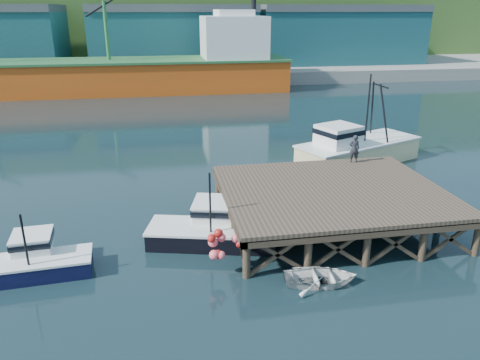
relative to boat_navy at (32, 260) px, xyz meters
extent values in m
plane|color=black|center=(9.71, 2.64, -0.66)|extent=(300.00, 300.00, 0.00)
cube|color=brown|center=(15.21, 2.64, 1.34)|extent=(12.00, 10.00, 0.25)
cube|color=#473828|center=(15.21, -2.21, 1.09)|extent=(12.00, 0.30, 0.35)
cylinder|color=#473828|center=(9.51, -2.06, 0.14)|extent=(0.36, 0.36, 2.60)
cylinder|color=#473828|center=(20.91, -2.06, 0.14)|extent=(0.36, 0.36, 2.60)
cylinder|color=#473828|center=(9.51, 7.34, 0.14)|extent=(0.36, 0.36, 2.60)
cylinder|color=#473828|center=(20.91, 7.34, 0.14)|extent=(0.36, 0.36, 2.60)
cube|color=gray|center=(9.71, 72.64, 0.34)|extent=(160.00, 40.00, 2.00)
cube|color=#1A5457|center=(9.71, 67.64, 5.84)|extent=(28.00, 16.00, 9.00)
cube|color=#1A5457|center=(39.71, 67.64, 5.84)|extent=(30.00, 16.00, 9.00)
cube|color=#CF4F13|center=(-2.29, 50.64, 1.54)|extent=(55.00, 9.50, 4.40)
cube|color=#26592D|center=(-2.29, 50.64, 3.84)|extent=(55.50, 10.00, 0.30)
cube|color=silver|center=(17.71, 50.64, 6.84)|extent=(9.00, 9.00, 6.00)
cube|color=silver|center=(17.71, 50.64, 10.14)|extent=(5.00, 7.00, 1.20)
cylinder|color=black|center=(20.71, 50.64, 11.84)|extent=(0.70, 0.70, 2.50)
cube|color=#2D511E|center=(9.71, 102.64, 10.34)|extent=(220.00, 50.00, 22.00)
cube|color=#0E1033|center=(0.02, -0.24, -0.26)|extent=(5.26, 2.25, 0.80)
cube|color=silver|center=(0.02, -0.24, 0.16)|extent=(5.36, 2.30, 0.11)
cube|color=silver|center=(-0.05, 0.68, 0.54)|extent=(1.80, 1.80, 0.80)
cube|color=black|center=(-0.05, 0.68, 0.71)|extent=(1.90, 1.90, 0.27)
cylinder|color=black|center=(0.06, -0.75, 1.38)|extent=(0.10, 0.10, 2.48)
cube|color=black|center=(8.42, 1.44, -0.21)|extent=(6.86, 3.92, 0.90)
cube|color=silver|center=(8.42, 1.44, 0.26)|extent=(7.00, 4.00, 0.12)
cube|color=silver|center=(8.71, 2.57, 0.69)|extent=(2.62, 2.62, 0.90)
cube|color=black|center=(8.71, 2.57, 0.88)|extent=(2.76, 2.76, 0.30)
cylinder|color=black|center=(8.26, 0.81, 1.83)|extent=(0.10, 0.10, 3.19)
sphere|color=#FF5D67|center=(8.22, -1.35, 0.44)|extent=(0.42, 0.42, 0.42)
sphere|color=#FF5D67|center=(9.12, -1.15, 0.64)|extent=(0.42, 0.42, 0.42)
sphere|color=red|center=(8.72, -1.64, 0.83)|extent=(0.42, 0.42, 0.42)
cube|color=beige|center=(21.32, 12.91, 0.17)|extent=(10.65, 7.08, 1.65)
cube|color=silver|center=(21.32, 12.91, 1.04)|extent=(10.89, 7.31, 0.14)
cube|color=silver|center=(19.03, 12.91, 1.82)|extent=(3.52, 3.42, 1.65)
cube|color=black|center=(19.03, 12.91, 2.18)|extent=(3.64, 3.54, 0.37)
cylinder|color=black|center=(21.78, 12.91, 3.47)|extent=(0.12, 0.12, 5.50)
imported|color=silver|center=(12.61, -3.16, -0.33)|extent=(3.50, 2.71, 0.67)
imported|color=black|center=(18.23, 6.89, 2.37)|extent=(0.72, 0.54, 1.80)
camera|label=1|loc=(5.99, -20.02, 10.69)|focal=35.00mm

